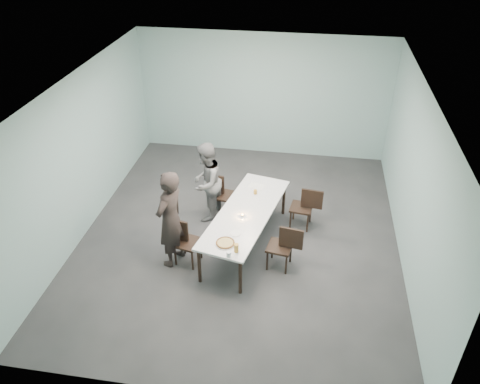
# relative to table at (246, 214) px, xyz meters

# --- Properties ---
(ground) EXTENTS (7.00, 7.00, 0.00)m
(ground) POSITION_rel_table_xyz_m (-0.15, 0.29, -0.69)
(ground) COLOR #333335
(ground) RESTS_ON ground
(room_shell) EXTENTS (6.02, 7.02, 3.01)m
(room_shell) POSITION_rel_table_xyz_m (-0.15, 0.29, 1.33)
(room_shell) COLOR #93B9B8
(room_shell) RESTS_ON ground
(table) EXTENTS (1.43, 2.73, 0.75)m
(table) POSITION_rel_table_xyz_m (0.00, 0.00, 0.00)
(table) COLOR white
(table) RESTS_ON ground
(chair_near_left) EXTENTS (0.65, 0.51, 0.87)m
(chair_near_left) POSITION_rel_table_xyz_m (-1.02, -0.62, -0.19)
(chair_near_left) COLOR black
(chair_near_left) RESTS_ON ground
(chair_far_left) EXTENTS (0.64, 0.49, 0.87)m
(chair_far_left) POSITION_rel_table_xyz_m (-0.68, 0.97, -0.19)
(chair_far_left) COLOR black
(chair_far_left) RESTS_ON ground
(chair_near_right) EXTENTS (0.64, 0.48, 0.87)m
(chair_near_right) POSITION_rel_table_xyz_m (0.75, -0.51, -0.19)
(chair_near_right) COLOR black
(chair_near_right) RESTS_ON ground
(chair_far_right) EXTENTS (0.64, 0.47, 0.87)m
(chair_far_right) POSITION_rel_table_xyz_m (1.07, 0.75, -0.19)
(chair_far_right) COLOR black
(chair_far_right) RESTS_ON ground
(diner_near) EXTENTS (0.63, 0.78, 1.84)m
(diner_near) POSITION_rel_table_xyz_m (-1.21, -0.66, 0.23)
(diner_near) COLOR black
(diner_near) RESTS_ON ground
(diner_far) EXTENTS (0.76, 0.90, 1.65)m
(diner_far) POSITION_rel_table_xyz_m (-0.91, 0.77, 0.13)
(diner_far) COLOR slate
(diner_far) RESTS_ON ground
(pizza) EXTENTS (0.34, 0.34, 0.04)m
(pizza) POSITION_rel_table_xyz_m (-0.20, -0.95, 0.08)
(pizza) COLOR white
(pizza) RESTS_ON table
(side_plate) EXTENTS (0.18, 0.18, 0.01)m
(side_plate) POSITION_rel_table_xyz_m (-0.08, -0.66, 0.06)
(side_plate) COLOR white
(side_plate) RESTS_ON table
(beer_glass) EXTENTS (0.08, 0.08, 0.15)m
(beer_glass) POSITION_rel_table_xyz_m (0.01, -1.12, 0.13)
(beer_glass) COLOR #B88128
(beer_glass) RESTS_ON table
(water_tumbler) EXTENTS (0.08, 0.08, 0.09)m
(water_tumbler) POSITION_rel_table_xyz_m (-0.08, -1.25, 0.10)
(water_tumbler) COLOR silver
(water_tumbler) RESTS_ON table
(tealight) EXTENTS (0.06, 0.06, 0.05)m
(tealight) POSITION_rel_table_xyz_m (-0.04, -0.15, 0.08)
(tealight) COLOR silver
(tealight) RESTS_ON table
(amber_tumbler) EXTENTS (0.07, 0.07, 0.08)m
(amber_tumbler) POSITION_rel_table_xyz_m (0.09, 0.62, 0.10)
(amber_tumbler) COLOR #B88128
(amber_tumbler) RESTS_ON table
(menu) EXTENTS (0.34, 0.28, 0.01)m
(menu) POSITION_rel_table_xyz_m (0.08, 0.89, 0.06)
(menu) COLOR silver
(menu) RESTS_ON table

